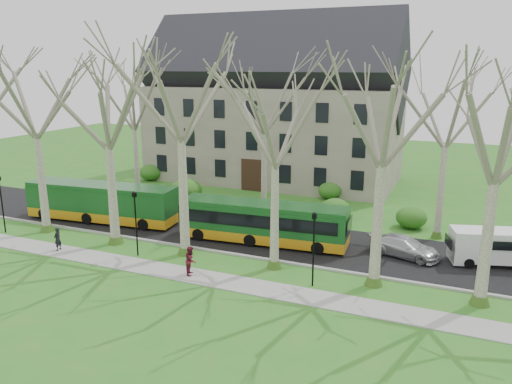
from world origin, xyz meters
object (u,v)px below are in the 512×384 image
sedan (404,247)px  pedestrian_a (58,239)px  bus_lead (102,202)px  pedestrian_b (191,260)px  bus_follow (263,222)px  van_a (493,247)px

sedan → pedestrian_a: bearing=125.8°
bus_lead → pedestrian_a: size_ratio=7.90×
bus_lead → pedestrian_b: bus_lead is taller
bus_lead → pedestrian_a: bearing=-81.9°
pedestrian_a → pedestrian_b: pedestrian_b is taller
bus_lead → bus_follow: bus_lead is taller
pedestrian_a → bus_lead: bearing=-170.5°
bus_lead → pedestrian_a: bus_lead is taller
bus_follow → bus_lead: bearing=177.0°
van_a → pedestrian_a: (-26.99, -8.75, -0.33)m
van_a → pedestrian_b: 18.82m
bus_lead → pedestrian_b: bearing=-34.1°
bus_lead → van_a: (28.56, 2.26, -0.44)m
pedestrian_a → van_a: bearing=103.8°
pedestrian_b → pedestrian_a: bearing=71.3°
van_a → pedestrian_a: 28.37m
bus_follow → pedestrian_a: bearing=-155.2°
pedestrian_b → bus_follow: bearing=-34.2°
bus_lead → van_a: bus_lead is taller
pedestrian_a → bus_follow: bearing=115.2°
sedan → pedestrian_a: (-21.71, -7.96, 0.12)m
bus_lead → van_a: 28.65m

